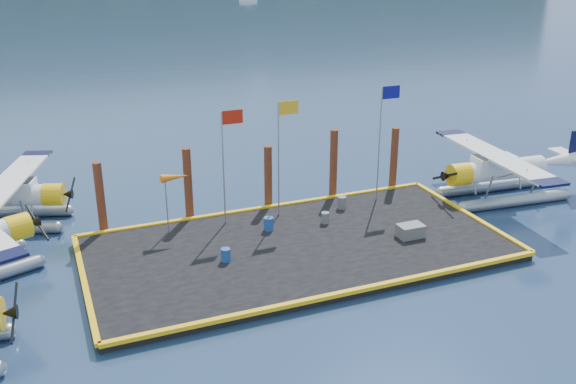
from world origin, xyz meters
name	(u,v)px	position (x,y,z in m)	size (l,w,h in m)	color
ground	(298,252)	(0.00, 0.00, 0.00)	(4000.00, 4000.00, 0.00)	navy
dock	(298,248)	(0.00, 0.00, 0.20)	(20.00, 10.00, 0.40)	black
dock_bumpers	(298,243)	(0.00, 0.00, 0.49)	(20.25, 10.25, 0.18)	#EFB40E
seaplane_c	(6,199)	(-12.98, 8.74, 1.52)	(9.14, 9.75, 3.50)	gray
seaplane_d	(499,173)	(13.54, 2.01, 1.64)	(9.64, 10.63, 3.77)	gray
drum_0	(226,255)	(-3.73, -0.34, 0.71)	(0.44, 0.44, 0.63)	navy
drum_2	(325,218)	(2.35, 1.86, 0.70)	(0.42, 0.42, 0.59)	#56565B
drum_4	(342,203)	(4.04, 3.32, 0.74)	(0.49, 0.49, 0.69)	#56565B
drum_5	(269,224)	(-0.71, 2.13, 0.75)	(0.49, 0.49, 0.69)	navy
crate	(411,231)	(5.57, -1.27, 0.72)	(1.28, 0.85, 0.64)	#56565B
flagpole_red	(227,150)	(-2.29, 3.80, 4.40)	(1.14, 0.08, 6.00)	#93929A
flagpole_yellow	(282,141)	(0.70, 3.80, 4.51)	(1.14, 0.08, 6.20)	#93929A
flagpole_blue	(383,126)	(6.70, 3.80, 4.69)	(1.14, 0.08, 6.50)	#93929A
windsock	(174,179)	(-5.03, 3.80, 3.23)	(1.40, 0.44, 3.12)	#93929A
piling_0	(101,200)	(-8.50, 5.40, 2.00)	(0.44, 0.44, 4.00)	#4E2416
piling_1	(188,187)	(-4.00, 5.40, 2.10)	(0.44, 0.44, 4.20)	#4E2416
piling_2	(268,179)	(0.50, 5.40, 1.90)	(0.44, 0.44, 3.80)	#4E2416
piling_3	(333,166)	(4.50, 5.40, 2.15)	(0.44, 0.44, 4.30)	#4E2416
piling_4	(394,160)	(8.50, 5.40, 2.00)	(0.44, 0.44, 4.00)	#4E2416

